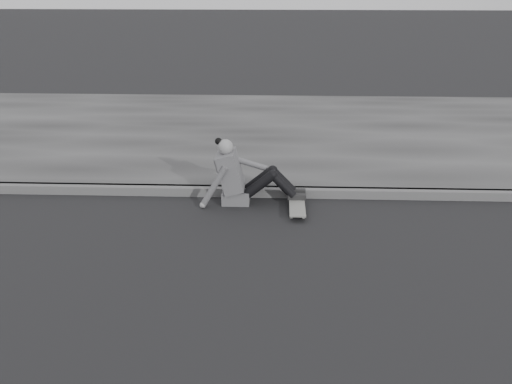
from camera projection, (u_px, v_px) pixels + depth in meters
ground at (458, 302)px, 5.31m from camera, size 80.00×80.00×0.00m
curb at (403, 194)px, 7.69m from camera, size 24.00×0.16×0.12m
sidewalk at (370, 133)px, 10.49m from camera, size 24.00×6.00×0.12m
skateboard at (297, 205)px, 7.29m from camera, size 0.20×0.78×0.09m
seated_woman at (241, 177)px, 7.44m from camera, size 1.38×0.46×0.88m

